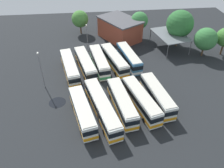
{
  "coord_description": "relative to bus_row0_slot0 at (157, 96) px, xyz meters",
  "views": [
    {
      "loc": [
        -39.07,
        3.79,
        30.26
      ],
      "look_at": [
        -0.98,
        -0.41,
        1.55
      ],
      "focal_mm": 36.58,
      "sensor_mm": 36.0,
      "label": 1
    }
  ],
  "objects": [
    {
      "name": "lamp_post_far_corner",
      "position": [
        7.7,
        22.65,
        2.78
      ],
      "size": [
        0.56,
        0.28,
        8.48
      ],
      "color": "slate",
      "rests_on": "ground_plane"
    },
    {
      "name": "ground_plane",
      "position": [
        6.09,
        8.67,
        -1.87
      ],
      "size": [
        95.4,
        95.4,
        0.0
      ],
      "primitive_type": "plane",
      "color": "black"
    },
    {
      "name": "bus_row0_slot1",
      "position": [
        -1.04,
        3.42,
        0.0
      ],
      "size": [
        12.5,
        5.56,
        3.55
      ],
      "color": "silver",
      "rests_on": "ground_plane"
    },
    {
      "name": "lamp_post_mid_lot",
      "position": [
        22.88,
        12.9,
        2.32
      ],
      "size": [
        0.56,
        0.28,
        7.56
      ],
      "color": "slate",
      "rests_on": "ground_plane"
    },
    {
      "name": "bus_row1_slot2",
      "position": [
        13.96,
        10.34,
        0.0
      ],
      "size": [
        12.14,
        4.33,
        3.55
      ],
      "color": "silver",
      "rests_on": "ground_plane"
    },
    {
      "name": "bus_row1_slot3",
      "position": [
        13.23,
        13.7,
        0.0
      ],
      "size": [
        12.64,
        5.22,
        3.55
      ],
      "color": "silver",
      "rests_on": "ground_plane"
    },
    {
      "name": "bus_row0_slot0",
      "position": [
        0.0,
        0.0,
        0.0
      ],
      "size": [
        11.88,
        4.4,
        3.55
      ],
      "color": "silver",
      "rests_on": "ground_plane"
    },
    {
      "name": "bus_row1_slot4",
      "position": [
        12.11,
        17.27,
        0.0
      ],
      "size": [
        12.91,
        5.03,
        3.55
      ],
      "color": "silver",
      "rests_on": "ground_plane"
    },
    {
      "name": "puddle_centre_drain",
      "position": [
        2.25,
        19.57,
        -1.87
      ],
      "size": [
        3.38,
        3.38,
        0.01
      ],
      "primitive_type": "cylinder",
      "color": "black",
      "rests_on": "ground_plane"
    },
    {
      "name": "bus_row0_slot4",
      "position": [
        -2.92,
        14.47,
        -0.0
      ],
      "size": [
        11.85,
        5.09,
        3.55
      ],
      "color": "silver",
      "rests_on": "ground_plane"
    },
    {
      "name": "tree_west_edge",
      "position": [
        17.13,
        -16.99,
        2.87
      ],
      "size": [
        5.72,
        5.72,
        7.62
      ],
      "color": "brown",
      "rests_on": "ground_plane"
    },
    {
      "name": "tree_northwest",
      "position": [
        29.83,
        -2.49,
        3.46
      ],
      "size": [
        4.97,
        4.97,
        7.84
      ],
      "color": "brown",
      "rests_on": "ground_plane"
    },
    {
      "name": "depot_building",
      "position": [
        29.75,
        3.28,
        1.21
      ],
      "size": [
        14.79,
        13.42,
        6.12
      ],
      "color": "#99422D",
      "rests_on": "ground_plane"
    },
    {
      "name": "bus_row1_slot1",
      "position": [
        14.24,
        6.71,
        0.0
      ],
      "size": [
        12.65,
        5.71,
        3.55
      ],
      "color": "silver",
      "rests_on": "ground_plane"
    },
    {
      "name": "bus_row0_slot3",
      "position": [
        -2.29,
        10.91,
        0.0
      ],
      "size": [
        14.84,
        6.05,
        3.55
      ],
      "color": "silver",
      "rests_on": "ground_plane"
    },
    {
      "name": "bus_row0_slot2",
      "position": [
        -1.27,
        7.12,
        0.0
      ],
      "size": [
        12.26,
        4.47,
        3.55
      ],
      "color": "silver",
      "rests_on": "ground_plane"
    },
    {
      "name": "maintenance_shelter",
      "position": [
        22.19,
        -9.51,
        2.1
      ],
      "size": [
        11.94,
        9.24,
        4.16
      ],
      "color": "slate",
      "rests_on": "ground_plane"
    },
    {
      "name": "tree_east_edge",
      "position": [
        34.7,
        14.77,
        2.8
      ],
      "size": [
        5.04,
        5.04,
        7.21
      ],
      "color": "brown",
      "rests_on": "ground_plane"
    },
    {
      "name": "puddle_back_corner",
      "position": [
        5.93,
        13.52,
        -1.87
      ],
      "size": [
        4.32,
        4.32,
        0.01
      ],
      "primitive_type": "cylinder",
      "color": "black",
      "rests_on": "ground_plane"
    },
    {
      "name": "tree_south_edge",
      "position": [
        23.18,
        -12.05,
        4.71
      ],
      "size": [
        7.24,
        7.24,
        10.21
      ],
      "color": "brown",
      "rests_on": "ground_plane"
    },
    {
      "name": "bus_row1_slot0",
      "position": [
        14.86,
        3.06,
        -0.0
      ],
      "size": [
        11.89,
        4.74,
        3.55
      ],
      "color": "teal",
      "rests_on": "ground_plane"
    }
  ]
}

